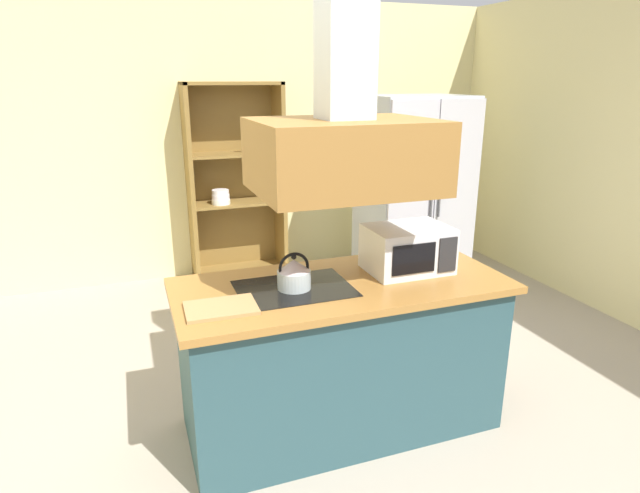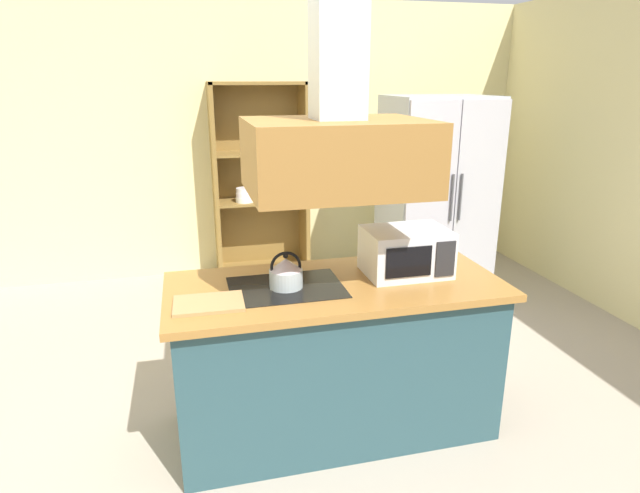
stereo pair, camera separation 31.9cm
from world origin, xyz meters
The scene contains 9 objects.
ground_plane centered at (0.00, 0.00, 0.00)m, with size 7.80×7.80×0.00m, color #A49887.
wall_back centered at (0.00, 3.00, 1.35)m, with size 6.00×0.12×2.70m, color beige.
kitchen_island centered at (0.19, 0.07, 0.45)m, with size 1.82×0.80×0.90m.
range_hood centered at (0.19, 0.07, 1.71)m, with size 0.90×0.70×1.29m.
refrigerator centered at (1.64, 1.87, 0.91)m, with size 0.90×0.77×1.82m.
dish_cabinet centered at (0.15, 2.78, 0.86)m, with size 0.93×0.40×1.93m.
kettle centered at (-0.08, 0.07, 0.98)m, with size 0.18×0.18×0.20m.
cutting_board centered at (-0.50, -0.06, 0.91)m, with size 0.34×0.24×0.02m, color tan.
microwave centered at (0.61, 0.12, 1.03)m, with size 0.46×0.35×0.26m.
Camera 2 is at (-0.55, -2.53, 1.97)m, focal length 29.99 mm.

